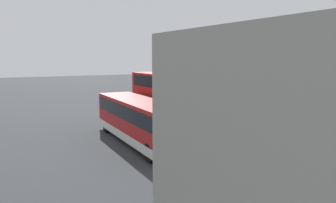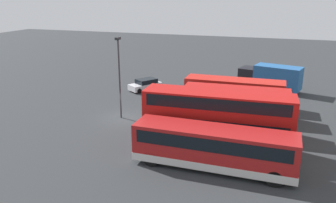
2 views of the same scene
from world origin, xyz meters
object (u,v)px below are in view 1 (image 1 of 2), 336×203
(bus_single_deck_near_end, at_px, (286,104))
(bus_single_deck_second, at_px, (262,108))
(lamp_post_tall, at_px, (164,69))
(bus_single_deck_third, at_px, (223,112))
(car_hatchback_silver, at_px, (231,98))
(bus_double_decker_fourth, at_px, (180,104))
(bus_single_deck_fifth, at_px, (140,120))

(bus_single_deck_near_end, xyz_separation_m, bus_single_deck_second, (3.49, 0.66, -0.00))
(bus_single_deck_second, bearing_deg, lamp_post_tall, -70.02)
(bus_single_deck_third, bearing_deg, car_hatchback_silver, -130.47)
(bus_double_decker_fourth, bearing_deg, bus_single_deck_near_end, -178.74)
(bus_double_decker_fourth, bearing_deg, bus_single_deck_fifth, 7.06)
(bus_single_deck_third, relative_size, car_hatchback_silver, 2.43)
(bus_single_deck_fifth, xyz_separation_m, car_hatchback_silver, (-17.29, -12.12, -0.92))
(bus_single_deck_second, distance_m, bus_single_deck_third, 3.95)
(bus_single_deck_near_end, bearing_deg, bus_single_deck_fifth, 2.62)
(bus_single_deck_third, distance_m, lamp_post_tall, 10.89)
(bus_single_deck_second, relative_size, bus_double_decker_fourth, 0.89)
(bus_single_deck_third, height_order, bus_single_deck_fifth, same)
(bus_single_deck_fifth, height_order, car_hatchback_silver, bus_single_deck_fifth)
(bus_double_decker_fourth, bearing_deg, bus_single_deck_second, 176.84)
(bus_single_deck_near_end, relative_size, bus_single_deck_third, 0.99)
(bus_single_deck_second, bearing_deg, bus_single_deck_near_end, -169.24)
(car_hatchback_silver, bearing_deg, bus_single_deck_near_end, 76.21)
(lamp_post_tall, bearing_deg, bus_single_deck_second, 109.98)
(bus_single_deck_third, distance_m, car_hatchback_silver, 15.82)
(bus_single_deck_second, xyz_separation_m, bus_double_decker_fourth, (7.61, -0.42, 0.83))
(bus_single_deck_near_end, xyz_separation_m, bus_single_deck_third, (7.44, 0.56, 0.00))
(bus_double_decker_fourth, height_order, lamp_post_tall, lamp_post_tall)
(bus_single_deck_fifth, relative_size, car_hatchback_silver, 2.56)
(bus_single_deck_second, distance_m, bus_single_deck_fifth, 10.99)
(bus_single_deck_third, distance_m, bus_double_decker_fourth, 3.77)
(bus_single_deck_second, height_order, lamp_post_tall, lamp_post_tall)
(bus_single_deck_near_end, bearing_deg, bus_single_deck_third, 4.32)
(lamp_post_tall, bearing_deg, bus_single_deck_third, 89.42)
(bus_double_decker_fourth, bearing_deg, lamp_post_tall, -110.37)
(bus_single_deck_second, bearing_deg, bus_single_deck_fifth, -0.01)
(bus_single_deck_second, relative_size, bus_single_deck_fifth, 0.92)
(bus_double_decker_fourth, relative_size, car_hatchback_silver, 2.64)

